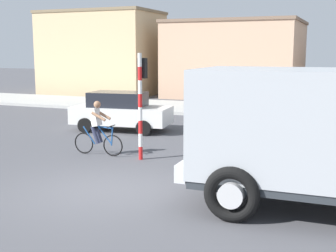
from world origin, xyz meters
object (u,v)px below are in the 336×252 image
at_px(car_red_near, 121,111).
at_px(cyclist, 97,128).
at_px(truck_foreground, 325,131).
at_px(traffic_light_pole, 141,91).

bearing_deg(car_red_near, cyclist, -71.03).
relative_size(truck_foreground, cyclist, 3.16).
distance_m(cyclist, traffic_light_pole, 1.94).
bearing_deg(car_red_near, truck_foreground, -39.53).
height_order(cyclist, traffic_light_pole, traffic_light_pole).
relative_size(cyclist, traffic_light_pole, 0.54).
bearing_deg(cyclist, truck_foreground, -21.20).
height_order(truck_foreground, car_red_near, truck_foreground).
bearing_deg(truck_foreground, car_red_near, 140.47).
bearing_deg(truck_foreground, traffic_light_pole, 153.27).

